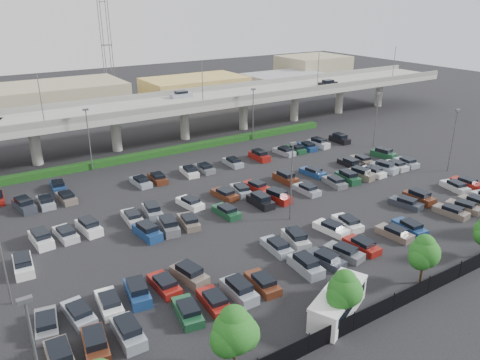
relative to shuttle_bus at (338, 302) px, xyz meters
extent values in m
plane|color=black|center=(8.54, 25.60, -1.36)|extent=(280.00, 280.00, 0.00)
cube|color=gray|center=(8.54, 57.60, 5.89)|extent=(150.00, 13.00, 1.10)
cube|color=slate|center=(8.54, 51.35, 6.94)|extent=(150.00, 0.50, 1.00)
cube|color=slate|center=(8.54, 63.85, 6.94)|extent=(150.00, 0.50, 1.00)
cylinder|color=gray|center=(-14.46, 57.60, 1.99)|extent=(1.80, 1.80, 6.70)
cube|color=slate|center=(-14.46, 57.60, 5.14)|extent=(2.60, 9.75, 0.50)
cylinder|color=gray|center=(-0.46, 57.60, 1.99)|extent=(1.80, 1.80, 6.70)
cube|color=slate|center=(-0.46, 57.60, 5.14)|extent=(2.60, 9.75, 0.50)
cylinder|color=gray|center=(13.54, 57.60, 1.99)|extent=(1.80, 1.80, 6.70)
cube|color=slate|center=(13.54, 57.60, 5.14)|extent=(2.60, 9.75, 0.50)
cylinder|color=gray|center=(27.54, 57.60, 1.99)|extent=(1.80, 1.80, 6.70)
cube|color=slate|center=(27.54, 57.60, 5.14)|extent=(2.60, 9.75, 0.50)
cylinder|color=gray|center=(41.54, 57.60, 1.99)|extent=(1.80, 1.80, 6.70)
cube|color=slate|center=(41.54, 57.60, 5.14)|extent=(2.60, 9.75, 0.50)
cylinder|color=gray|center=(55.54, 57.60, 1.99)|extent=(1.80, 1.80, 6.70)
cube|color=slate|center=(55.54, 57.60, 5.14)|extent=(2.60, 9.75, 0.50)
cylinder|color=gray|center=(69.54, 57.60, 1.99)|extent=(1.80, 1.80, 6.70)
cube|color=slate|center=(69.54, 57.60, 5.14)|extent=(2.60, 9.75, 0.50)
cube|color=#89919D|center=(14.54, 60.60, 6.85)|extent=(4.40, 1.82, 0.82)
cube|color=black|center=(14.54, 60.60, 7.48)|extent=(2.30, 1.60, 0.50)
cube|color=black|center=(48.54, 54.60, 6.85)|extent=(4.40, 1.82, 0.82)
cube|color=black|center=(48.54, 54.60, 7.48)|extent=(2.30, 1.60, 0.50)
cylinder|color=#55555B|center=(-13.46, 51.50, 10.44)|extent=(0.14, 0.14, 8.00)
cylinder|color=#55555B|center=(14.54, 51.50, 10.44)|extent=(0.14, 0.14, 8.00)
cylinder|color=#55555B|center=(42.54, 51.50, 10.44)|extent=(0.14, 0.14, 8.00)
cylinder|color=#55555B|center=(66.54, 51.50, 10.44)|extent=(0.14, 0.14, 8.00)
cube|color=#103710|center=(8.54, 50.60, -0.81)|extent=(66.00, 1.60, 1.10)
cube|color=black|center=(8.54, -2.40, -0.46)|extent=(70.00, 0.06, 1.80)
cylinder|color=black|center=(-5.46, -2.40, -0.36)|extent=(0.10, 0.10, 2.00)
cylinder|color=black|center=(-0.46, -2.40, -0.36)|extent=(0.10, 0.10, 2.00)
cylinder|color=black|center=(4.54, -2.40, -0.36)|extent=(0.10, 0.10, 2.00)
cylinder|color=black|center=(9.54, -2.40, -0.36)|extent=(0.10, 0.10, 2.00)
cylinder|color=black|center=(14.54, -2.40, -0.36)|extent=(0.10, 0.10, 2.00)
cylinder|color=#332316|center=(-11.46, -0.85, -0.27)|extent=(0.26, 0.26, 2.18)
sphere|color=#155116|center=(-11.46, -0.85, 2.40)|extent=(3.39, 3.39, 3.39)
sphere|color=#155116|center=(-10.67, -0.75, 1.79)|extent=(2.67, 2.67, 2.67)
sphere|color=#155116|center=(-12.13, -0.93, 2.04)|extent=(2.67, 2.67, 2.67)
sphere|color=#155116|center=(-11.42, -0.73, 3.37)|extent=(2.30, 2.30, 2.30)
cylinder|color=#332316|center=(-0.46, -1.08, -0.38)|extent=(0.26, 0.26, 1.96)
sphere|color=#155116|center=(-0.46, -1.08, 2.01)|extent=(3.04, 3.04, 3.04)
sphere|color=#155116|center=(0.25, -0.98, 1.47)|extent=(2.39, 2.39, 2.39)
sphere|color=#155116|center=(-1.06, -1.16, 1.68)|extent=(2.39, 2.39, 2.39)
sphere|color=#155116|center=(-0.42, -0.96, 2.88)|extent=(2.06, 2.06, 2.06)
cylinder|color=#332316|center=(10.54, -0.79, -0.37)|extent=(0.26, 0.26, 1.97)
sphere|color=#155116|center=(10.54, -0.79, 2.04)|extent=(3.07, 3.07, 3.07)
sphere|color=#155116|center=(11.25, -0.69, 1.49)|extent=(2.41, 2.41, 2.41)
sphere|color=#155116|center=(9.94, -0.87, 1.71)|extent=(2.41, 2.41, 2.41)
sphere|color=#155116|center=(10.58, -0.67, 2.91)|extent=(2.08, 2.08, 2.08)
cube|color=white|center=(0.00, 0.00, -0.24)|extent=(8.02, 5.51, 2.23)
cube|color=black|center=(0.00, 0.00, 0.29)|extent=(7.08, 5.13, 1.01)
cube|color=white|center=(0.00, 0.00, 1.00)|extent=(8.16, 5.65, 0.27)
cube|color=#6D5F55|center=(-22.46, 7.10, -0.83)|extent=(1.98, 4.46, 1.05)
cube|color=black|center=(-22.46, 7.10, -0.01)|extent=(1.70, 2.66, 0.65)
cube|color=#522616|center=(-19.71, 7.10, -0.83)|extent=(2.43, 4.61, 1.05)
cube|color=black|center=(-19.71, 7.10, -0.01)|extent=(1.96, 2.80, 0.65)
cube|color=#89919D|center=(-16.96, 7.10, -0.83)|extent=(1.88, 4.42, 1.05)
cube|color=black|center=(-16.96, 7.10, -0.01)|extent=(1.64, 2.62, 0.65)
cube|color=#19472A|center=(-11.46, 7.10, -0.95)|extent=(2.48, 4.63, 0.82)
cube|color=black|center=(-11.46, 6.90, -0.32)|extent=(1.94, 2.52, 0.50)
cube|color=maroon|center=(-8.71, 7.10, -0.95)|extent=(2.14, 4.52, 0.82)
cube|color=black|center=(-8.71, 6.90, -0.32)|extent=(1.77, 2.41, 0.50)
cube|color=#89919D|center=(-5.96, 7.10, -0.83)|extent=(1.83, 4.40, 1.05)
cube|color=black|center=(-5.96, 7.10, -0.01)|extent=(1.61, 2.60, 0.65)
cube|color=#522616|center=(-3.21, 7.10, -0.95)|extent=(2.13, 4.52, 0.82)
cube|color=black|center=(-3.21, 6.90, -0.32)|extent=(1.76, 2.41, 0.50)
cube|color=#89919D|center=(2.29, 7.10, -0.83)|extent=(2.12, 4.52, 1.05)
cube|color=black|center=(2.29, 7.10, -0.01)|extent=(1.78, 2.70, 0.65)
cube|color=#2C3039|center=(5.04, 7.10, -0.95)|extent=(2.52, 4.64, 0.82)
cube|color=black|center=(5.04, 6.90, -0.32)|extent=(1.96, 2.53, 0.50)
cube|color=slate|center=(7.79, 7.10, -0.95)|extent=(2.69, 4.68, 0.82)
cube|color=black|center=(7.79, 6.90, -0.32)|extent=(2.04, 2.58, 0.50)
cube|color=maroon|center=(10.54, 7.10, -0.95)|extent=(1.98, 4.46, 0.82)
cube|color=black|center=(10.54, 6.90, -0.32)|extent=(1.68, 2.36, 0.50)
cube|color=#6D5F55|center=(16.04, 7.10, -0.95)|extent=(2.23, 4.55, 0.82)
cube|color=black|center=(16.04, 6.90, -0.32)|extent=(1.81, 2.44, 0.50)
cube|color=navy|center=(18.79, 7.10, -0.95)|extent=(2.31, 4.58, 0.82)
cube|color=black|center=(18.79, 6.90, -0.32)|extent=(1.85, 2.47, 0.50)
cube|color=#6D5F55|center=(27.04, 7.10, -0.95)|extent=(2.28, 4.57, 0.82)
cube|color=black|center=(27.04, 6.90, -0.32)|extent=(1.84, 2.46, 0.50)
cube|color=#6D5F55|center=(29.79, 7.10, -0.95)|extent=(2.71, 4.69, 0.82)
cube|color=black|center=(29.79, 6.90, -0.32)|extent=(2.05, 2.59, 0.50)
cube|color=#6D5F55|center=(32.54, 7.10, -0.95)|extent=(2.01, 4.47, 0.82)
cube|color=black|center=(32.54, 6.90, -0.32)|extent=(1.70, 2.37, 0.50)
cube|color=slate|center=(-22.46, 12.10, -0.95)|extent=(2.51, 4.64, 0.82)
cube|color=black|center=(-22.46, 11.90, -0.32)|extent=(1.96, 2.53, 0.50)
cube|color=#89919D|center=(-19.71, 12.10, -0.95)|extent=(2.28, 4.57, 0.82)
cube|color=black|center=(-19.71, 11.90, -0.32)|extent=(1.84, 2.46, 0.50)
cube|color=white|center=(-16.96, 12.10, -0.95)|extent=(2.19, 4.54, 0.82)
cube|color=black|center=(-16.96, 11.90, -0.32)|extent=(1.79, 2.43, 0.50)
cube|color=navy|center=(-14.21, 12.10, -0.83)|extent=(2.44, 4.62, 1.05)
cube|color=black|center=(-14.21, 12.10, -0.01)|extent=(1.96, 2.80, 0.65)
cube|color=maroon|center=(-11.46, 12.10, -0.95)|extent=(1.99, 4.47, 0.82)
cube|color=black|center=(-11.46, 11.90, -0.32)|extent=(1.69, 2.36, 0.50)
cube|color=#6D5F55|center=(-8.71, 12.10, -0.83)|extent=(2.64, 4.67, 1.05)
cube|color=black|center=(-8.71, 12.10, -0.01)|extent=(2.08, 2.86, 0.65)
cube|color=#89919D|center=(2.29, 12.10, -0.95)|extent=(2.10, 4.51, 0.82)
cube|color=black|center=(2.29, 11.90, -0.32)|extent=(1.75, 2.40, 0.50)
cube|color=#B9BABF|center=(5.04, 12.10, -0.83)|extent=(2.75, 4.69, 1.05)
cube|color=black|center=(5.04, 12.10, -0.01)|extent=(2.14, 2.89, 0.65)
cube|color=white|center=(10.54, 12.10, -0.95)|extent=(2.45, 4.62, 0.82)
cube|color=black|center=(10.54, 11.90, -0.32)|extent=(1.92, 2.51, 0.50)
cube|color=white|center=(13.29, 12.10, -0.95)|extent=(2.40, 4.61, 0.82)
cube|color=black|center=(13.29, 11.90, -0.32)|extent=(1.90, 2.50, 0.50)
cube|color=#2C3039|center=(24.29, 12.10, -0.95)|extent=(2.63, 4.67, 0.82)
cube|color=black|center=(24.29, 11.90, -0.32)|extent=(2.01, 2.56, 0.50)
cube|color=#522616|center=(27.04, 12.10, -0.83)|extent=(1.86, 4.41, 1.05)
cube|color=black|center=(27.04, 12.10, -0.01)|extent=(1.62, 2.61, 0.65)
cube|color=#B9BABF|center=(35.29, 12.10, -0.95)|extent=(2.66, 4.67, 0.82)
cube|color=black|center=(35.29, 11.90, -0.32)|extent=(2.03, 2.57, 0.50)
cube|color=maroon|center=(38.04, 12.10, -0.95)|extent=(1.97, 4.46, 0.82)
cube|color=black|center=(38.04, 11.90, -0.32)|extent=(1.68, 2.36, 0.50)
cube|color=white|center=(-22.46, 23.10, -0.83)|extent=(2.15, 4.53, 1.05)
cube|color=black|center=(-22.46, 23.10, -0.01)|extent=(1.79, 2.71, 0.65)
cube|color=navy|center=(-8.71, 23.10, -0.83)|extent=(2.34, 4.59, 1.05)
cube|color=black|center=(-8.71, 23.10, -0.01)|extent=(1.90, 2.77, 0.65)
cube|color=slate|center=(-5.96, 23.10, -0.83)|extent=(2.47, 4.63, 1.05)
cube|color=black|center=(-5.96, 23.10, -0.01)|extent=(1.98, 2.81, 0.65)
cube|color=#6D5F55|center=(-3.21, 23.10, -0.95)|extent=(2.49, 4.63, 0.82)
cube|color=black|center=(-3.21, 22.90, -0.32)|extent=(1.94, 2.52, 0.50)
cube|color=#19472A|center=(2.29, 23.10, -0.95)|extent=(2.12, 4.51, 0.82)
cube|color=black|center=(2.29, 22.90, -0.32)|extent=(1.76, 2.40, 0.50)
cube|color=black|center=(7.79, 23.10, -0.83)|extent=(1.85, 4.41, 1.05)
cube|color=black|center=(7.79, 23.10, -0.01)|extent=(1.62, 2.61, 0.65)
cube|color=maroon|center=(10.54, 23.10, -0.83)|extent=(2.64, 4.67, 1.05)
cube|color=black|center=(10.54, 23.10, -0.01)|extent=(2.08, 2.86, 0.65)
cube|color=#89919D|center=(16.04, 23.10, -0.95)|extent=(1.96, 4.46, 0.82)
cube|color=black|center=(16.04, 22.90, -0.32)|extent=(1.67, 2.35, 0.50)
cube|color=slate|center=(21.54, 23.10, -0.95)|extent=(2.43, 4.62, 0.82)
cube|color=black|center=(21.54, 22.90, -0.32)|extent=(1.92, 2.51, 0.50)
cube|color=#19472A|center=(24.29, 23.10, -0.83)|extent=(2.35, 4.59, 1.05)
cube|color=black|center=(24.29, 23.10, -0.01)|extent=(1.91, 2.78, 0.65)
cube|color=#6D5F55|center=(27.04, 23.10, -0.83)|extent=(2.51, 4.64, 1.05)
cube|color=black|center=(27.04, 23.10, -0.01)|extent=(2.00, 2.83, 0.65)
cube|color=white|center=(29.79, 23.10, -0.95)|extent=(2.01, 4.47, 0.82)
cube|color=black|center=(29.79, 22.90, -0.32)|extent=(1.70, 2.37, 0.50)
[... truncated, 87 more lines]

